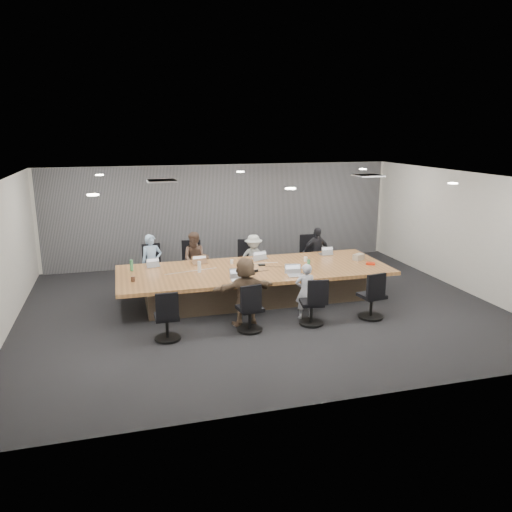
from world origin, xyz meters
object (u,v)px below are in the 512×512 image
object	(u,v)px
mug_brown	(133,279)
laptop_1	(199,263)
chair_1	(194,266)
laptop_0	(153,266)
person_0	(152,263)
person_5	(245,291)
bottle_green_right	(309,265)
laptop_2	(259,258)
laptop_5	(239,280)
chair_2	(250,263)
chair_6	(312,306)
laptop_3	(325,254)
bottle_clear	(199,267)
chair_4	(167,321)
chair_0	(151,269)
person_2	(253,259)
conference_table	(255,283)
person_6	(305,291)
snack_packet	(371,264)
chair_5	(250,312)
person_1	(196,260)
person_3	(316,252)
canvas_bag	(359,257)
laptop_6	(296,275)
chair_7	(371,299)
chair_3	(311,258)
stapler	(255,271)

from	to	relation	value
mug_brown	laptop_1	bearing A→B (deg)	35.27
chair_1	laptop_0	size ratio (longest dim) A/B	3.10
person_0	person_5	distance (m)	3.14
mug_brown	bottle_green_right	bearing A→B (deg)	-2.77
chair_1	laptop_1	size ratio (longest dim) A/B	2.55
laptop_0	laptop_2	size ratio (longest dim) A/B	0.79
laptop_5	chair_2	bearing A→B (deg)	70.90
chair_6	laptop_3	size ratio (longest dim) A/B	2.60
laptop_5	bottle_clear	bearing A→B (deg)	130.16
chair_1	chair_4	distance (m)	3.55
chair_0	person_2	distance (m)	2.53
conference_table	person_6	bearing A→B (deg)	-62.89
chair_6	snack_packet	distance (m)	2.39
conference_table	laptop_1	xyz separation A→B (m)	(-1.11, 0.80, 0.35)
chair_5	person_1	size ratio (longest dim) A/B	0.56
chair_5	laptop_0	size ratio (longest dim) A/B	2.66
person_1	person_3	size ratio (longest dim) A/B	1.04
person_5	canvas_bag	distance (m)	3.44
person_1	bottle_clear	world-z (taller)	person_1
person_6	chair_0	bearing A→B (deg)	-39.87
chair_1	person_2	world-z (taller)	person_2
laptop_6	mug_brown	world-z (taller)	mug_brown
laptop_6	chair_7	bearing A→B (deg)	-26.80
chair_2	chair_3	world-z (taller)	chair_3
person_5	snack_packet	size ratio (longest dim) A/B	6.90
bottle_green_right	stapler	distance (m)	1.18
chair_2	chair_4	size ratio (longest dim) A/B	1.05
chair_6	bottle_green_right	distance (m)	1.38
chair_1	laptop_5	distance (m)	2.58
chair_5	laptop_1	world-z (taller)	laptop_1
chair_6	laptop_2	bearing A→B (deg)	107.42
mug_brown	person_5	bearing A→B (deg)	-27.00
laptop_2	bottle_clear	bearing A→B (deg)	11.53
person_5	mug_brown	xyz separation A→B (m)	(-2.09, 1.06, 0.11)
conference_table	person_1	xyz separation A→B (m)	(-1.11, 1.35, 0.28)
person_3	laptop_6	xyz separation A→B (m)	(-1.33, -2.15, 0.09)
chair_0	person_1	xyz separation A→B (m)	(1.05, -0.35, 0.26)
conference_table	mug_brown	size ratio (longest dim) A/B	56.94
person_6	person_0	bearing A→B (deg)	-36.38
person_3	laptop_3	xyz separation A→B (m)	(0.00, -0.55, 0.09)
snack_packet	person_2	bearing A→B (deg)	143.21
person_3	stapler	distance (m)	2.67
chair_4	person_2	xyz separation A→B (m)	(2.46, 3.05, 0.24)
person_1	bottle_green_right	distance (m)	2.86
chair_5	mug_brown	bearing A→B (deg)	137.18
chair_7	laptop_3	bearing A→B (deg)	79.76
person_0	laptop_1	bearing A→B (deg)	-35.78
chair_0	bottle_clear	xyz separation A→B (m)	(0.93, -1.68, 0.45)
person_2	laptop_3	distance (m)	1.78
person_3	laptop_6	world-z (taller)	person_3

